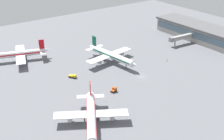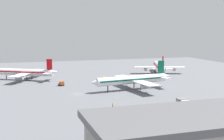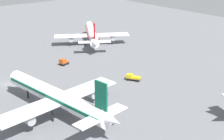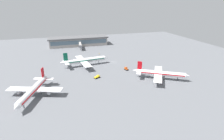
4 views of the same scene
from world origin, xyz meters
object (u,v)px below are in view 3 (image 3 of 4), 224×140
object	(u,v)px
pushback_tractor	(133,77)
baggage_tug	(63,62)
airplane_distant	(92,34)
airplane_taxiing	(56,96)

from	to	relation	value
pushback_tractor	baggage_tug	xyz separation A→B (m)	(-26.42, -9.53, 0.19)
airplane_distant	pushback_tractor	xyz separation A→B (m)	(43.01, -14.85, -3.49)
airplane_distant	baggage_tug	distance (m)	29.67
airplane_taxiing	airplane_distant	size ratio (longest dim) A/B	1.20
pushback_tractor	baggage_tug	world-z (taller)	baggage_tug
baggage_tug	airplane_taxiing	bearing A→B (deg)	40.40
pushback_tractor	baggage_tug	distance (m)	28.09
airplane_distant	baggage_tug	bearing A→B (deg)	155.42
airplane_taxiing	baggage_tug	xyz separation A→B (m)	(-31.07, 20.43, -3.64)
airplane_taxiing	pushback_tractor	world-z (taller)	airplane_taxiing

